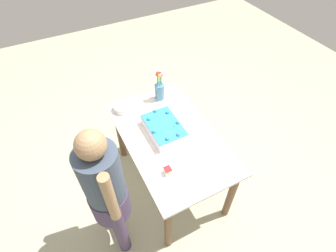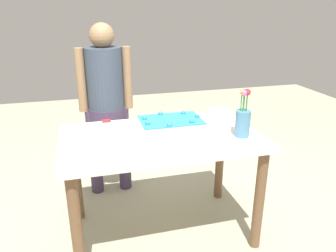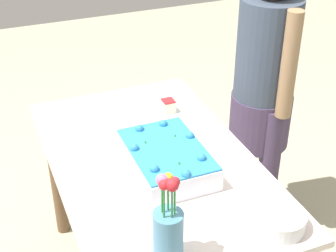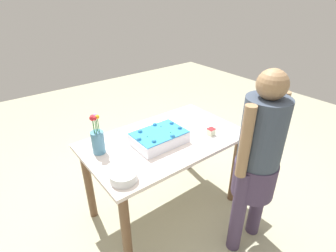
{
  "view_description": "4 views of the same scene",
  "coord_description": "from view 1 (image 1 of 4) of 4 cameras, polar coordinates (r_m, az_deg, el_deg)",
  "views": [
    {
      "loc": [
        -1.4,
        0.75,
        2.62
      ],
      "look_at": [
        0.1,
        -0.03,
        0.81
      ],
      "focal_mm": 28.0,
      "sensor_mm": 36.0,
      "label": 1
    },
    {
      "loc": [
        -0.49,
        -2.01,
        1.62
      ],
      "look_at": [
        0.06,
        0.03,
        0.83
      ],
      "focal_mm": 35.0,
      "sensor_mm": 36.0,
      "label": 2
    },
    {
      "loc": [
        1.65,
        -0.61,
        2.02
      ],
      "look_at": [
        -0.01,
        0.07,
        0.93
      ],
      "focal_mm": 55.0,
      "sensor_mm": 36.0,
      "label": 3
    },
    {
      "loc": [
        1.15,
        1.53,
        1.93
      ],
      "look_at": [
        -0.01,
        0.04,
        0.91
      ],
      "focal_mm": 28.0,
      "sensor_mm": 36.0,
      "label": 4
    }
  ],
  "objects": [
    {
      "name": "ground_plane",
      "position": [
        3.06,
        0.43,
        -11.81
      ],
      "size": [
        8.0,
        8.0,
        0.0
      ],
      "primitive_type": "plane",
      "color": "#A7A589"
    },
    {
      "name": "serving_plate_with_slice",
      "position": [
        2.17,
        -0.06,
        -10.05
      ],
      "size": [
        0.2,
        0.2,
        0.07
      ],
      "color": "white",
      "rests_on": "dining_table"
    },
    {
      "name": "person_standing",
      "position": [
        2.07,
        -13.33,
        -13.37
      ],
      "size": [
        0.45,
        0.31,
        1.49
      ],
      "rotation": [
        0.0,
        0.0,
        -1.57
      ],
      "color": "#433552",
      "rests_on": "ground_plane"
    },
    {
      "name": "sheet_cake",
      "position": [
        2.42,
        -0.88,
        -0.46
      ],
      "size": [
        0.43,
        0.29,
        0.12
      ],
      "color": "white",
      "rests_on": "dining_table"
    },
    {
      "name": "fruit_bowl",
      "position": [
        2.69,
        -9.84,
        4.08
      ],
      "size": [
        0.19,
        0.19,
        0.06
      ],
      "primitive_type": "cylinder",
      "color": "silver",
      "rests_on": "dining_table"
    },
    {
      "name": "dining_table",
      "position": [
        2.53,
        0.52,
        -4.24
      ],
      "size": [
        1.35,
        0.81,
        0.78
      ],
      "color": "silver",
      "rests_on": "ground_plane"
    },
    {
      "name": "flower_vase",
      "position": [
        2.73,
        -1.84,
        7.92
      ],
      "size": [
        0.1,
        0.1,
        0.33
      ],
      "color": "teal",
      "rests_on": "dining_table"
    },
    {
      "name": "cake_knife",
      "position": [
        2.29,
        8.78,
        -6.94
      ],
      "size": [
        0.1,
        0.19,
        0.0
      ],
      "primitive_type": "cube",
      "rotation": [
        0.0,
        0.0,
        1.97
      ],
      "color": "silver",
      "rests_on": "dining_table"
    }
  ]
}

